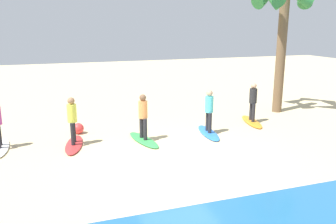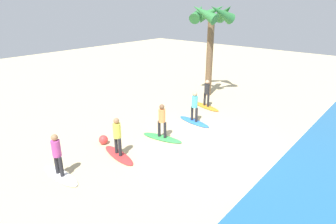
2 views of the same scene
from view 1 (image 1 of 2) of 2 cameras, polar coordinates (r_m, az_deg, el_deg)
The scene contains 12 objects.
ground_plane at distance 11.34m, azimuth 2.37°, elevation -7.40°, with size 60.00×60.00×0.00m, color #CCB789.
surfboard_orange at distance 15.65m, azimuth 13.35°, elevation -1.52°, with size 2.10×0.56×0.09m, color orange.
surfer_orange at distance 15.42m, azimuth 13.56°, elevation 2.03°, with size 0.32×0.45×1.64m.
surfboard_blue at distance 13.79m, azimuth 6.53°, elevation -3.34°, with size 2.10×0.56×0.09m, color blue.
surfer_blue at distance 13.52m, azimuth 6.65°, elevation 0.67°, with size 0.32×0.46×1.64m.
surfboard_green at distance 12.91m, azimuth -3.97°, elevation -4.50°, with size 2.10×0.56×0.09m, color green.
surfer_green at distance 12.63m, azimuth -4.05°, elevation -0.23°, with size 0.32×0.45×1.64m.
surfboard_red at distance 12.82m, azimuth -14.93°, elevation -5.10°, with size 2.10×0.56×0.09m, color red.
surfer_red at distance 12.53m, azimuth -15.22°, elevation -0.81°, with size 0.32×0.45×1.64m.
surfboard_white at distance 13.36m, azimuth -25.48°, elevation -5.24°, with size 2.10×0.56×0.09m, color white.
palm_tree at distance 17.51m, azimuth 18.32°, elevation 16.01°, with size 2.88×3.03×6.18m.
beach_ball at distance 14.10m, azimuth -14.28°, elevation -2.59°, with size 0.42×0.42×0.42m, color #E53838.
Camera 1 is at (3.85, 9.83, 4.15)m, focal length 37.75 mm.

